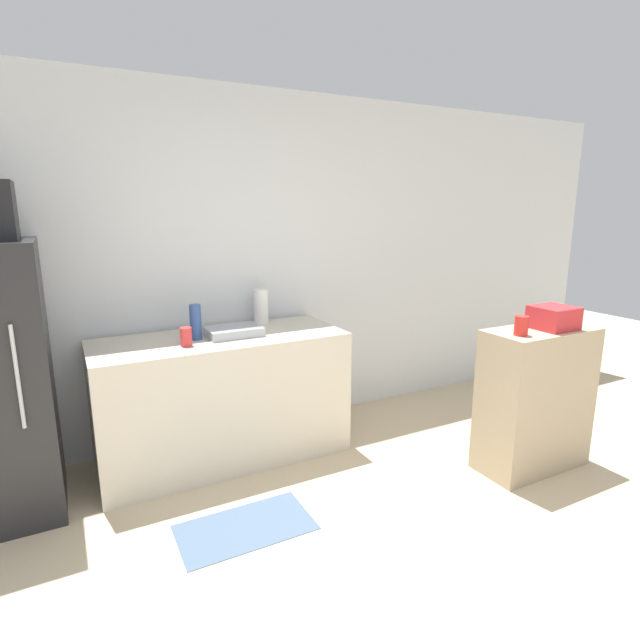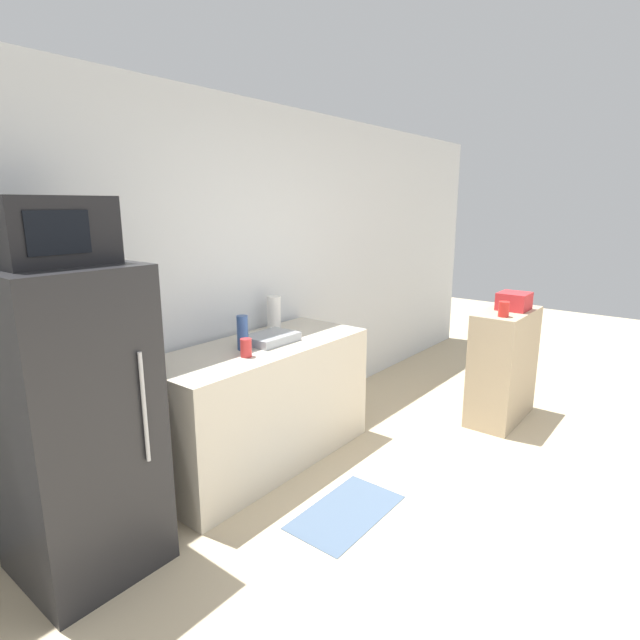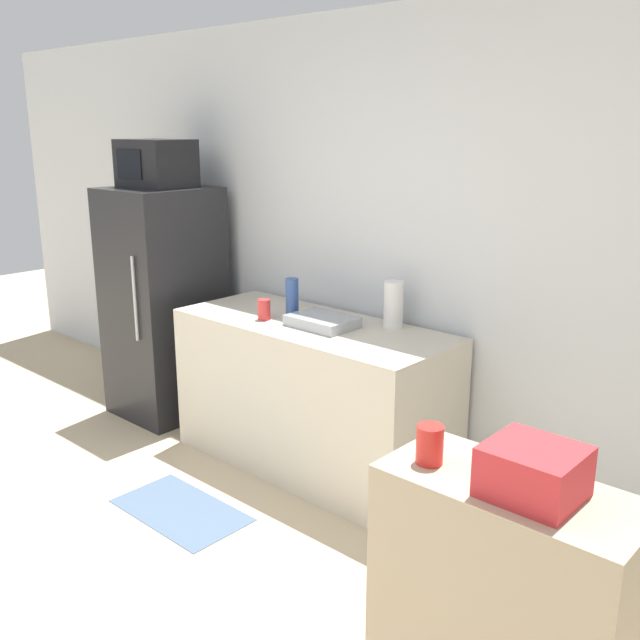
{
  "view_description": "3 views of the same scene",
  "coord_description": "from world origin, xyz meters",
  "px_view_note": "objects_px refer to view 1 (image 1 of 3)",
  "views": [
    {
      "loc": [
        -1.01,
        -1.01,
        1.75
      ],
      "look_at": [
        0.35,
        1.6,
        1.08
      ],
      "focal_mm": 28.0,
      "sensor_mm": 36.0,
      "label": 1
    },
    {
      "loc": [
        -2.47,
        -0.2,
        1.85
      ],
      "look_at": [
        0.18,
        1.9,
        1.06
      ],
      "focal_mm": 28.0,
      "sensor_mm": 36.0,
      "label": 2
    },
    {
      "loc": [
        2.58,
        -0.64,
        1.98
      ],
      "look_at": [
        0.32,
        1.85,
        1.06
      ],
      "focal_mm": 40.0,
      "sensor_mm": 36.0,
      "label": 3
    }
  ],
  "objects_px": {
    "bottle_tall": "(196,322)",
    "bottle_short": "(186,337)",
    "jar": "(521,326)",
    "paper_towel_roll": "(261,307)",
    "basket": "(553,318)"
  },
  "relations": [
    {
      "from": "basket",
      "to": "paper_towel_roll",
      "type": "relative_size",
      "value": 0.98
    },
    {
      "from": "jar",
      "to": "paper_towel_roll",
      "type": "distance_m",
      "value": 1.83
    },
    {
      "from": "bottle_tall",
      "to": "paper_towel_roll",
      "type": "relative_size",
      "value": 0.9
    },
    {
      "from": "bottle_tall",
      "to": "basket",
      "type": "xyz_separation_m",
      "value": [
        2.06,
        -1.14,
        0.04
      ]
    },
    {
      "from": "bottle_short",
      "to": "jar",
      "type": "distance_m",
      "value": 2.1
    },
    {
      "from": "jar",
      "to": "paper_towel_roll",
      "type": "bearing_deg",
      "value": 130.03
    },
    {
      "from": "bottle_tall",
      "to": "bottle_short",
      "type": "bearing_deg",
      "value": -125.87
    },
    {
      "from": "bottle_short",
      "to": "jar",
      "type": "bearing_deg",
      "value": -29.39
    },
    {
      "from": "bottle_short",
      "to": "basket",
      "type": "relative_size",
      "value": 0.47
    },
    {
      "from": "bottle_tall",
      "to": "paper_towel_roll",
      "type": "bearing_deg",
      "value": 23.05
    },
    {
      "from": "bottle_tall",
      "to": "bottle_short",
      "type": "xyz_separation_m",
      "value": [
        -0.1,
        -0.13,
        -0.06
      ]
    },
    {
      "from": "basket",
      "to": "bottle_short",
      "type": "bearing_deg",
      "value": 155.01
    },
    {
      "from": "basket",
      "to": "jar",
      "type": "height_order",
      "value": "basket"
    },
    {
      "from": "bottle_tall",
      "to": "bottle_short",
      "type": "relative_size",
      "value": 1.97
    },
    {
      "from": "basket",
      "to": "jar",
      "type": "bearing_deg",
      "value": -175.57
    }
  ]
}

